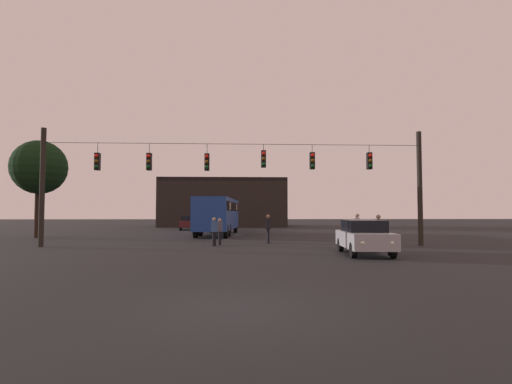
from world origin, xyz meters
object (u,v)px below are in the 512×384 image
Objects in this scene: pedestrian_crossing_right at (220,230)px; city_bus at (218,212)px; pedestrian_trailing at (379,229)px; car_far_left at (188,222)px; tree_left_silhouette at (39,168)px; pedestrian_crossing_left at (268,227)px; pedestrian_near_bus at (214,230)px; car_near_right at (364,236)px; pedestrian_crossing_center at (357,226)px.

city_bus is at bearing 93.08° from pedestrian_crossing_right.
car_far_left is at bearing 119.64° from pedestrian_trailing.
pedestrian_crossing_left is at bearing -20.47° from tree_left_silhouette.
city_bus is at bearing 109.81° from pedestrian_crossing_left.
pedestrian_near_bus is at bearing 172.41° from pedestrian_trailing.
tree_left_silhouette reaches higher than car_near_right.
pedestrian_crossing_center is at bearing -42.42° from city_bus.
pedestrian_crossing_center is at bearing 75.04° from car_near_right.
pedestrian_crossing_center is (2.04, 7.62, 0.23)m from car_near_right.
tree_left_silhouette is at bearing 159.53° from pedestrian_crossing_left.
tree_left_silhouette is at bearing 147.90° from car_near_right.
pedestrian_crossing_left is 0.96× the size of pedestrian_crossing_center.
car_far_left is 2.83× the size of pedestrian_near_bus.
city_bus is 17.60m from car_near_right.
car_far_left is (-3.66, 10.00, -1.07)m from city_bus.
car_near_right is at bearing -60.18° from pedestrian_crossing_left.
pedestrian_near_bus is 0.91× the size of pedestrian_trailing.
pedestrian_near_bus reaches higher than car_near_right.
city_bus reaches higher than pedestrian_crossing_center.
pedestrian_trailing is (1.95, 3.57, 0.20)m from car_near_right.
pedestrian_crossing_left is 3.61m from pedestrian_near_bus.
tree_left_silhouette reaches higher than city_bus.
car_near_right is 2.54× the size of pedestrian_trailing.
pedestrian_crossing_left is 1.13× the size of pedestrian_crossing_right.
car_far_left is at bearing 100.52° from pedestrian_near_bus.
pedestrian_near_bus is at bearing -30.77° from tree_left_silhouette.
car_far_left is 0.62× the size of tree_left_silhouette.
pedestrian_crossing_right reaches higher than car_far_left.
pedestrian_crossing_right is 0.94m from pedestrian_near_bus.
pedestrian_trailing reaches higher than pedestrian_near_bus.
city_bus reaches higher than pedestrian_crossing_left.
pedestrian_crossing_center is (5.79, 1.07, 0.04)m from pedestrian_crossing_left.
car_near_right is 2.80× the size of pedestrian_near_bus.
pedestrian_near_bus is (-0.27, -0.90, 0.04)m from pedestrian_crossing_right.
pedestrian_crossing_center is 8.88m from pedestrian_crossing_right.
city_bus is at bearing 126.17° from pedestrian_trailing.
pedestrian_crossing_left is at bearing -70.03° from car_far_left.
tree_left_silhouette reaches higher than pedestrian_crossing_right.
pedestrian_trailing is at bearing -53.83° from city_bus.
car_near_right is 0.99× the size of car_far_left.
pedestrian_crossing_left is at bearing 17.69° from pedestrian_crossing_right.
car_near_right is at bearing -67.40° from car_far_left.
pedestrian_crossing_left is (-3.76, 6.55, 0.19)m from car_near_right.
city_bus is 6.47× the size of pedestrian_crossing_left.
city_bus is at bearing 137.58° from pedestrian_crossing_center.
car_far_left is 20.83m from pedestrian_crossing_right.
pedestrian_trailing is 0.24× the size of tree_left_silhouette.
car_far_left is 25.85m from pedestrian_trailing.
pedestrian_near_bus is at bearing -162.12° from pedestrian_crossing_center.
city_bus is 7.32× the size of pedestrian_crossing_right.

